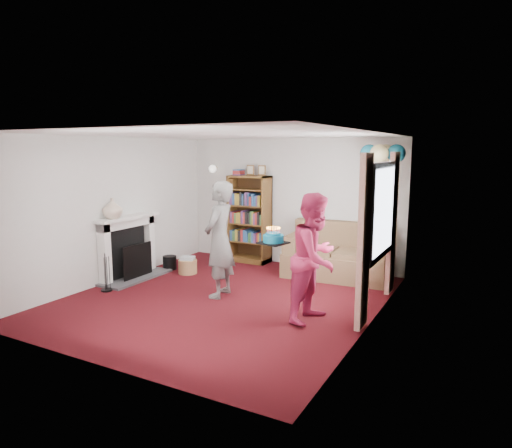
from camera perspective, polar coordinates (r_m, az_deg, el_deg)
The scene contains 16 objects.
ground at distance 7.17m, azimuth -3.99°, elevation -9.30°, with size 5.00×5.00×0.00m, color #38080B.
wall_back at distance 9.08m, azimuth 4.40°, elevation 2.74°, with size 4.50×0.02×2.50m, color silver.
wall_left at distance 8.30m, azimuth -17.42°, elevation 1.71°, with size 0.02×5.00×2.50m, color silver.
wall_right at distance 5.99m, azimuth 14.48°, elevation -0.95°, with size 0.02×5.00×2.50m, color silver.
ceiling at distance 6.80m, azimuth -4.23°, elevation 11.13°, with size 4.50×5.00×0.01m, color white.
fireplace at distance 8.44m, azimuth -15.43°, elevation -3.17°, with size 0.55×1.80×1.12m.
window_bay at distance 6.59m, azimuth 15.26°, elevation -0.48°, with size 0.14×2.02×2.20m.
wall_sconce at distance 9.74m, azimuth -5.43°, elevation 6.90°, with size 0.16×0.23×0.16m.
bookcase at distance 9.30m, azimuth -0.76°, elevation 0.57°, with size 0.84×0.42×1.98m.
sofa at distance 8.43m, azimuth 10.22°, elevation -4.06°, with size 1.83×0.97×0.97m.
wicker_basket at distance 8.62m, azimuth -8.54°, elevation -5.19°, with size 0.35×0.35×0.32m.
person_striped at distance 7.09m, azimuth -4.57°, elevation -1.95°, with size 0.66×0.43×1.81m, color black.
person_magenta at distance 6.12m, azimuth 7.43°, elevation -4.19°, with size 0.84×0.66×1.73m, color #B5244E.
birthday_cake at distance 6.21m, azimuth 2.18°, elevation -1.84°, with size 0.34×0.34×0.22m.
balloons at distance 7.81m, azimuth 15.53°, elevation 8.49°, with size 0.74×0.74×1.68m.
mantel_vase at distance 8.09m, azimuth -17.50°, elevation 1.87°, with size 0.33×0.33×0.35m, color beige.
Camera 1 is at (3.64, -5.74, 2.29)m, focal length 32.00 mm.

